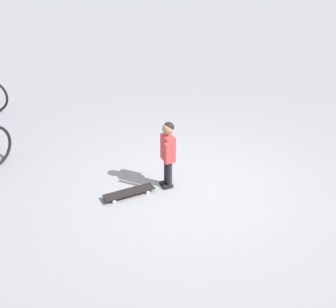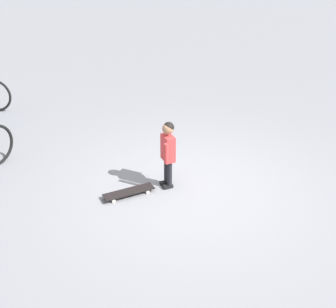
{
  "view_description": "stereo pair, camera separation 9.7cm",
  "coord_description": "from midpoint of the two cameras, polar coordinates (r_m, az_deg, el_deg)",
  "views": [
    {
      "loc": [
        -5.39,
        2.12,
        3.66
      ],
      "look_at": [
        0.19,
        0.33,
        0.55
      ],
      "focal_mm": 48.02,
      "sensor_mm": 36.0,
      "label": 1
    },
    {
      "loc": [
        -5.42,
        2.03,
        3.66
      ],
      "look_at": [
        0.19,
        0.33,
        0.55
      ],
      "focal_mm": 48.02,
      "sensor_mm": 36.0,
      "label": 2
    }
  ],
  "objects": [
    {
      "name": "child_person",
      "position": [
        6.59,
        0.41,
        0.81
      ],
      "size": [
        0.39,
        0.21,
        1.06
      ],
      "color": "black",
      "rests_on": "ground"
    },
    {
      "name": "skateboard",
      "position": [
        6.67,
        -4.58,
        -4.81
      ],
      "size": [
        0.32,
        0.79,
        0.07
      ],
      "color": "black",
      "rests_on": "ground"
    },
    {
      "name": "ground_plane",
      "position": [
        6.85,
        3.53,
        -4.41
      ],
      "size": [
        50.0,
        50.0,
        0.0
      ],
      "primitive_type": "plane",
      "color": "gray"
    }
  ]
}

